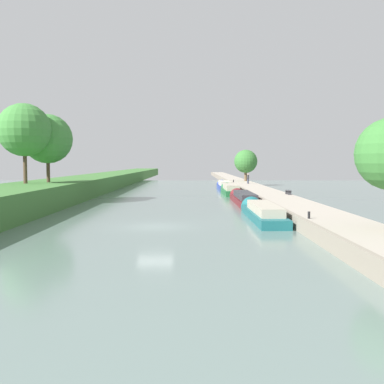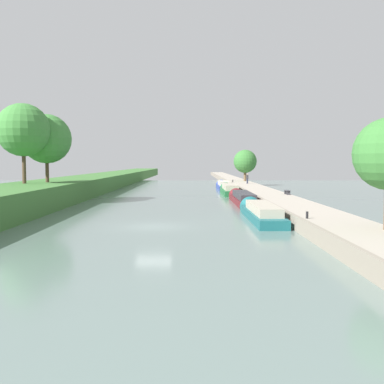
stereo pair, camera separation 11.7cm
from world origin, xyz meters
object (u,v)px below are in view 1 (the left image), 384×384
Objects in this scene: narrowboat_green at (231,190)px; mooring_bollard_near at (310,215)px; park_bench at (289,191)px; narrowboat_maroon at (244,198)px; narrowboat_blue at (225,186)px; person_walking at (249,178)px; narrowboat_teal at (263,212)px; mooring_bollard_far at (235,181)px.

narrowboat_green reaches higher than mooring_bollard_near.
park_bench is at bearing 81.22° from mooring_bollard_near.
narrowboat_maroon is 9.41× the size of park_bench.
narrowboat_green reaches higher than park_bench.
narrowboat_blue is (0.01, 11.54, -0.03)m from narrowboat_green.
narrowboat_blue is at bearing 173.20° from person_walking.
park_bench is at bearing -69.69° from narrowboat_green.
park_bench is (5.26, -14.20, 0.70)m from narrowboat_green.
narrowboat_teal is 28.13× the size of mooring_bollard_near.
narrowboat_teal is 28.13× the size of mooring_bollard_far.
person_walking is 46.43m from mooring_bollard_near.
narrowboat_blue is at bearing -113.21° from mooring_bollard_far.
narrowboat_green is 11.82m from person_walking.
mooring_bollard_far is at bearing 86.72° from narrowboat_maroon.
mooring_bollard_near is at bearing -92.43° from person_walking.
person_walking is (3.96, 11.07, 1.23)m from narrowboat_green.
park_bench is (5.00, 0.00, 0.76)m from narrowboat_maroon.
narrowboat_maroon is at bearing -88.97° from narrowboat_green.
person_walking is at bearing 84.41° from narrowboat_teal.
narrowboat_green is at bearing 90.31° from narrowboat_teal.
mooring_bollard_near is at bearing -98.78° from park_bench.
narrowboat_green is at bearing 93.23° from mooring_bollard_near.
person_walking is 1.11× the size of park_bench.
narrowboat_blue is 4.17m from person_walking.
narrowboat_blue is 25.91× the size of mooring_bollard_far.
mooring_bollard_far reaches higher than narrowboat_maroon.
park_bench is at bearing -87.07° from person_walking.
mooring_bollard_near is 1.00× the size of mooring_bollard_far.
mooring_bollard_far reaches higher than narrowboat_teal.
narrowboat_green is 35.37m from mooring_bollard_near.
person_walking reaches higher than narrowboat_maroon.
narrowboat_teal reaches higher than narrowboat_maroon.
narrowboat_maroon is 31.36× the size of mooring_bollard_near.
narrowboat_maroon is at bearing -89.46° from narrowboat_blue.
narrowboat_teal is 7.68m from mooring_bollard_near.
mooring_bollard_far is (1.99, 16.16, 0.58)m from narrowboat_green.
mooring_bollard_far is at bearing 90.00° from mooring_bollard_near.
narrowboat_teal is 14.63m from park_bench.
person_walking is (3.71, 25.27, 1.29)m from narrowboat_maroon.
narrowboat_blue is 25.91× the size of mooring_bollard_near.
narrowboat_blue is at bearing 101.52° from park_bench.
mooring_bollard_near is 21.36m from park_bench.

